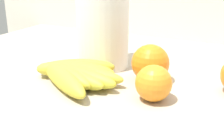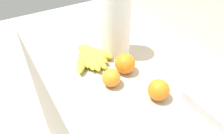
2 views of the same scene
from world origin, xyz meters
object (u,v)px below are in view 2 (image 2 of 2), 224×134
(banana_bunch, at_px, (90,56))
(orange_back_left, at_px, (125,64))
(paper_towel_roll, at_px, (116,23))
(orange_center, at_px, (159,90))
(orange_back_right, at_px, (111,78))

(banana_bunch, bearing_deg, orange_back_left, 30.36)
(orange_back_left, xyz_separation_m, paper_towel_roll, (-0.14, 0.04, 0.11))
(orange_back_left, bearing_deg, orange_center, 5.79)
(orange_back_left, xyz_separation_m, orange_back_right, (0.04, -0.09, -0.01))
(orange_back_right, bearing_deg, orange_center, 36.76)
(banana_bunch, height_order, orange_back_right, orange_back_right)
(orange_center, xyz_separation_m, orange_back_right, (-0.14, -0.11, -0.00))
(orange_center, bearing_deg, banana_bunch, -162.30)
(orange_back_left, bearing_deg, banana_bunch, -149.64)
(banana_bunch, distance_m, paper_towel_roll, 0.18)
(banana_bunch, distance_m, orange_back_left, 0.17)
(orange_center, bearing_deg, orange_back_right, -143.24)
(orange_back_right, bearing_deg, orange_back_left, 113.63)
(orange_back_left, height_order, paper_towel_roll, paper_towel_roll)
(orange_back_left, distance_m, paper_towel_roll, 0.18)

